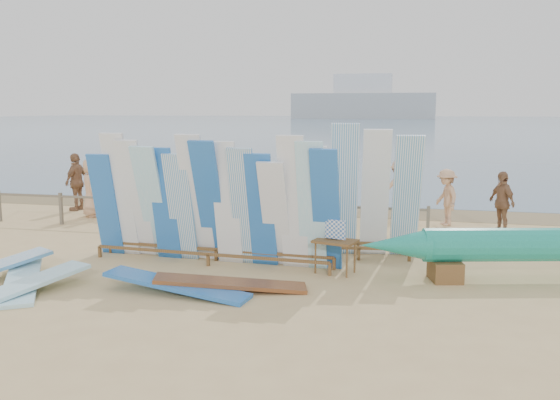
% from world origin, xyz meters
% --- Properties ---
extents(ground, '(160.00, 160.00, 0.00)m').
position_xyz_m(ground, '(0.00, 0.00, 0.00)').
color(ground, tan).
rests_on(ground, ground).
extents(ocean, '(320.00, 240.00, 0.02)m').
position_xyz_m(ocean, '(0.00, 128.00, 0.00)').
color(ocean, slate).
rests_on(ocean, ground).
extents(wet_sand_strip, '(40.00, 2.60, 0.01)m').
position_xyz_m(wet_sand_strip, '(0.00, 7.20, 0.00)').
color(wet_sand_strip, olive).
rests_on(wet_sand_strip, ground).
extents(distant_ship, '(45.00, 8.00, 14.00)m').
position_xyz_m(distant_ship, '(-12.00, 180.00, 5.31)').
color(distant_ship, '#999EA3').
rests_on(distant_ship, ocean).
extents(fence, '(12.08, 0.08, 0.90)m').
position_xyz_m(fence, '(0.00, 3.00, 0.63)').
color(fence, '#6F6654').
rests_on(fence, ground).
extents(main_surfboard_rack, '(5.50, 1.04, 2.73)m').
position_xyz_m(main_surfboard_rack, '(1.56, -0.06, 1.23)').
color(main_surfboard_rack, brown).
rests_on(main_surfboard_rack, ground).
extents(side_surfboard_rack, '(2.67, 1.11, 2.93)m').
position_xyz_m(side_surfboard_rack, '(4.53, 1.15, 1.33)').
color(side_surfboard_rack, brown).
rests_on(side_surfboard_rack, ground).
extents(outrigger_canoe, '(7.06, 2.31, 1.01)m').
position_xyz_m(outrigger_canoe, '(8.17, 0.23, 0.65)').
color(outrigger_canoe, brown).
rests_on(outrigger_canoe, ground).
extents(vendor_table, '(0.93, 0.76, 1.07)m').
position_xyz_m(vendor_table, '(4.18, -0.20, 0.36)').
color(vendor_table, brown).
rests_on(vendor_table, ground).
extents(flat_board_a, '(1.89, 2.59, 0.27)m').
position_xyz_m(flat_board_a, '(-1.30, -2.36, 0.00)').
color(flat_board_a, '#91D3E8').
rests_on(flat_board_a, ground).
extents(flat_board_b, '(1.50, 2.71, 0.34)m').
position_xyz_m(flat_board_b, '(-0.94, -3.00, 0.00)').
color(flat_board_b, '#91D3E8').
rests_on(flat_board_b, ground).
extents(flat_board_d, '(2.74, 0.88, 0.33)m').
position_xyz_m(flat_board_d, '(1.65, -2.18, 0.00)').
color(flat_board_d, blue).
rests_on(flat_board_d, ground).
extents(flat_board_c, '(2.75, 1.27, 0.30)m').
position_xyz_m(flat_board_c, '(2.53, -1.81, 0.00)').
color(flat_board_c, brown).
rests_on(flat_board_c, ground).
extents(beach_chair_left, '(0.66, 0.68, 0.89)m').
position_xyz_m(beach_chair_left, '(0.05, 3.93, 0.26)').
color(beach_chair_left, red).
rests_on(beach_chair_left, ground).
extents(beach_chair_right, '(0.86, 0.86, 0.97)m').
position_xyz_m(beach_chair_right, '(2.01, 3.69, 0.28)').
color(beach_chair_right, red).
rests_on(beach_chair_right, ground).
extents(stroller, '(0.57, 0.79, 1.04)m').
position_xyz_m(stroller, '(1.21, 3.90, 0.42)').
color(stroller, red).
rests_on(stroller, ground).
extents(beachgoer_5, '(0.86, 1.61, 1.65)m').
position_xyz_m(beachgoer_5, '(-0.90, 6.09, 0.83)').
color(beachgoer_5, beige).
rests_on(beachgoer_5, ground).
extents(beachgoer_3, '(1.13, 1.19, 1.80)m').
position_xyz_m(beachgoer_3, '(-2.39, 6.48, 0.90)').
color(beachgoer_3, tan).
rests_on(beachgoer_3, ground).
extents(beachgoer_extra_1, '(0.54, 1.10, 1.83)m').
position_xyz_m(beachgoer_extra_1, '(-4.87, 5.23, 0.92)').
color(beachgoer_extra_1, '#8C6042').
rests_on(beachgoer_extra_1, ground).
extents(beachgoer_8, '(0.87, 0.77, 1.64)m').
position_xyz_m(beachgoer_8, '(3.23, 5.02, 0.82)').
color(beachgoer_8, beige).
rests_on(beachgoer_8, ground).
extents(beachgoer_9, '(1.18, 0.85, 1.69)m').
position_xyz_m(beachgoer_9, '(5.17, 6.63, 0.84)').
color(beachgoer_9, tan).
rests_on(beachgoer_9, ground).
extents(beachgoer_extra_0, '(0.78, 1.10, 1.57)m').
position_xyz_m(beachgoer_extra_0, '(6.51, 5.37, 0.79)').
color(beachgoer_extra_0, tan).
rests_on(beachgoer_extra_0, ground).
extents(beachgoer_2, '(0.77, 0.42, 1.54)m').
position_xyz_m(beachgoer_2, '(-3.32, 4.20, 0.77)').
color(beachgoer_2, beige).
rests_on(beachgoer_2, ground).
extents(beachgoer_0, '(0.75, 0.95, 1.76)m').
position_xyz_m(beachgoer_0, '(-3.81, 4.33, 0.88)').
color(beachgoer_0, tan).
rests_on(beachgoer_0, ground).
extents(beachgoer_10, '(0.82, 1.03, 1.63)m').
position_xyz_m(beachgoer_10, '(7.87, 4.58, 0.81)').
color(beachgoer_10, '#8C6042').
rests_on(beachgoer_10, ground).
extents(beachgoer_4, '(1.11, 1.00, 1.80)m').
position_xyz_m(beachgoer_4, '(-0.06, 3.82, 0.90)').
color(beachgoer_4, '#8C6042').
rests_on(beachgoer_4, ground).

